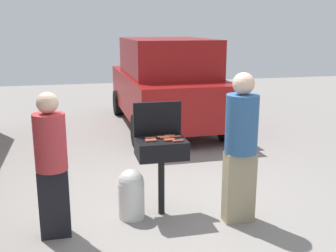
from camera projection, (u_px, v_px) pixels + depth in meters
name	position (u px, v px, depth m)	size (l,w,h in m)	color
ground_plane	(169.00, 207.00, 5.29)	(24.00, 24.00, 0.00)	gray
bbq_grill	(161.00, 151.00, 4.92)	(0.60, 0.44, 0.96)	black
grill_lid_open	(157.00, 119.00, 5.04)	(0.60, 0.05, 0.42)	black
hot_dog_0	(169.00, 140.00, 4.81)	(0.03, 0.03, 0.13)	#AD4228
hot_dog_1	(175.00, 137.00, 4.96)	(0.03, 0.03, 0.13)	#AD4228
hot_dog_2	(178.00, 141.00, 4.79)	(0.03, 0.03, 0.13)	#B74C33
hot_dog_3	(169.00, 136.00, 5.00)	(0.03, 0.03, 0.13)	#B74C33
hot_dog_4	(162.00, 137.00, 4.95)	(0.03, 0.03, 0.13)	#C6593D
hot_dog_5	(150.00, 138.00, 4.90)	(0.03, 0.03, 0.13)	#AD4228
hot_dog_6	(165.00, 138.00, 4.92)	(0.03, 0.03, 0.13)	#AD4228
hot_dog_7	(169.00, 139.00, 4.85)	(0.03, 0.03, 0.13)	#AD4228
hot_dog_8	(151.00, 141.00, 4.79)	(0.03, 0.03, 0.13)	#C6593D
hot_dog_9	(150.00, 140.00, 4.83)	(0.03, 0.03, 0.13)	#AD4228
propane_tank	(131.00, 193.00, 4.94)	(0.32, 0.32, 0.62)	silver
person_left	(51.00, 161.00, 4.36)	(0.34, 0.34, 1.63)	black
person_right	(241.00, 143.00, 4.70)	(0.38, 0.38, 1.79)	gray
parked_minivan	(166.00, 83.00, 9.28)	(2.07, 4.42, 2.02)	maroon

